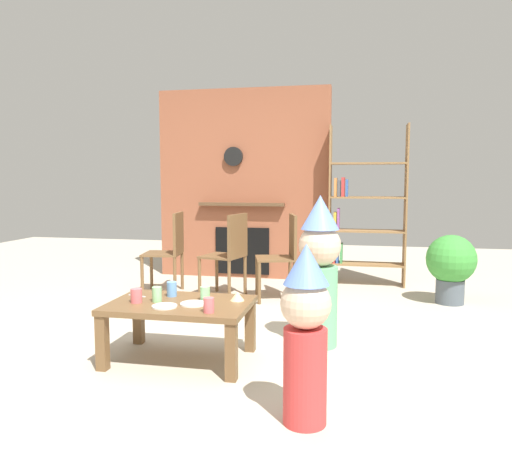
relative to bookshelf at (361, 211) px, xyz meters
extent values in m
plane|color=#BCB29E|center=(-1.02, -2.40, -0.89)|extent=(12.00, 12.00, 0.00)
cube|color=#935138|center=(-1.48, 0.20, 0.31)|extent=(2.20, 0.18, 2.40)
cube|color=black|center=(-1.48, 0.10, -0.54)|extent=(0.70, 0.02, 0.60)
cube|color=brown|center=(-1.48, 0.06, 0.06)|extent=(1.10, 0.10, 0.04)
cylinder|color=black|center=(-1.59, 0.08, 0.66)|extent=(0.24, 0.04, 0.24)
cube|color=olive|center=(-0.37, 0.00, 0.06)|extent=(0.02, 0.28, 1.90)
cube|color=olive|center=(0.51, 0.00, 0.06)|extent=(0.02, 0.28, 1.90)
cube|color=olive|center=(0.07, 0.00, -0.64)|extent=(0.86, 0.28, 0.02)
cube|color=olive|center=(0.07, 0.00, -0.24)|extent=(0.86, 0.28, 0.02)
cube|color=olive|center=(0.07, 0.00, 0.16)|extent=(0.86, 0.28, 0.02)
cube|color=olive|center=(0.07, 0.00, 0.56)|extent=(0.86, 0.28, 0.02)
cube|color=#B23333|center=(-0.31, 0.00, -0.55)|extent=(0.02, 0.20, 0.16)
cube|color=#3359A5|center=(-0.27, 0.00, -0.52)|extent=(0.03, 0.20, 0.22)
cube|color=#3F8C4C|center=(-0.22, 0.00, -0.51)|extent=(0.03, 0.20, 0.23)
cube|color=gold|center=(-0.30, 0.00, -0.12)|extent=(0.03, 0.20, 0.21)
cube|color=#8C4C99|center=(-0.27, 0.00, -0.10)|extent=(0.03, 0.20, 0.26)
cube|color=#D87F3F|center=(-0.30, 0.00, 0.28)|extent=(0.03, 0.20, 0.22)
cube|color=#4C4C51|center=(-0.26, 0.00, 0.27)|extent=(0.03, 0.20, 0.19)
cube|color=#B23333|center=(-0.22, 0.00, 0.29)|extent=(0.04, 0.20, 0.23)
cube|color=#3359A5|center=(-0.17, 0.00, 0.27)|extent=(0.03, 0.20, 0.20)
cube|color=brown|center=(-1.24, -2.84, -0.49)|extent=(0.97, 0.65, 0.04)
cube|color=brown|center=(-1.68, -3.12, -0.70)|extent=(0.07, 0.07, 0.37)
cube|color=brown|center=(-0.80, -3.12, -0.70)|extent=(0.07, 0.07, 0.37)
cube|color=brown|center=(-1.68, -2.56, -0.70)|extent=(0.07, 0.07, 0.37)
cube|color=brown|center=(-0.80, -2.56, -0.70)|extent=(0.07, 0.07, 0.37)
cylinder|color=#E5666B|center=(-1.53, -2.91, -0.42)|extent=(0.08, 0.08, 0.10)
cylinder|color=#8CD18C|center=(-1.08, -2.76, -0.42)|extent=(0.07, 0.07, 0.10)
cylinder|color=#8CD18C|center=(-1.40, -2.86, -0.42)|extent=(0.07, 0.07, 0.10)
cylinder|color=#669EE0|center=(-1.36, -2.69, -0.42)|extent=(0.07, 0.07, 0.11)
cylinder|color=#E5666B|center=(-0.96, -3.06, -0.43)|extent=(0.07, 0.07, 0.10)
cylinder|color=white|center=(-1.29, -2.99, -0.47)|extent=(0.17, 0.17, 0.01)
cylinder|color=white|center=(-1.13, -2.89, -0.47)|extent=(0.18, 0.18, 0.01)
cone|color=#EAC68C|center=(-0.86, -2.71, -0.44)|extent=(0.10, 0.10, 0.06)
cube|color=silver|center=(-1.61, -2.73, -0.47)|extent=(0.15, 0.06, 0.01)
cylinder|color=#D13838|center=(-0.29, -3.58, -0.63)|extent=(0.23, 0.23, 0.50)
sphere|color=beige|center=(-0.29, -3.58, -0.25)|extent=(0.26, 0.26, 0.26)
cone|color=#668CE5|center=(-0.29, -3.58, -0.05)|extent=(0.23, 0.23, 0.21)
cylinder|color=#66B27F|center=(-0.31, -2.34, -0.58)|extent=(0.28, 0.28, 0.61)
sphere|color=beige|center=(-0.31, -2.34, -0.11)|extent=(0.32, 0.32, 0.32)
cone|color=#668CE5|center=(-0.31, -2.34, 0.13)|extent=(0.29, 0.29, 0.25)
cube|color=brown|center=(-2.16, -0.90, -0.45)|extent=(0.45, 0.45, 0.02)
cube|color=brown|center=(-1.98, -0.87, -0.21)|extent=(0.08, 0.40, 0.45)
cylinder|color=brown|center=(-2.36, -0.74, -0.67)|extent=(0.04, 0.04, 0.43)
cylinder|color=brown|center=(-2.32, -1.10, -0.67)|extent=(0.04, 0.04, 0.43)
cylinder|color=brown|center=(-2.01, -0.70, -0.67)|extent=(0.04, 0.04, 0.43)
cylinder|color=brown|center=(-1.96, -1.05, -0.67)|extent=(0.04, 0.04, 0.43)
cube|color=brown|center=(-1.46, -0.94, -0.45)|extent=(0.49, 0.49, 0.02)
cube|color=brown|center=(-1.28, -0.98, -0.21)|extent=(0.13, 0.39, 0.45)
cylinder|color=brown|center=(-1.59, -0.72, -0.67)|extent=(0.04, 0.04, 0.43)
cylinder|color=brown|center=(-1.68, -1.07, -0.67)|extent=(0.04, 0.04, 0.43)
cylinder|color=brown|center=(-1.24, -0.81, -0.67)|extent=(0.04, 0.04, 0.43)
cylinder|color=brown|center=(-1.33, -1.16, -0.67)|extent=(0.04, 0.04, 0.43)
cube|color=brown|center=(-0.88, -0.97, -0.45)|extent=(0.49, 0.49, 0.02)
cube|color=brown|center=(-0.70, -0.93, -0.21)|extent=(0.13, 0.39, 0.45)
cylinder|color=brown|center=(-1.10, -0.85, -0.67)|extent=(0.04, 0.04, 0.43)
cylinder|color=brown|center=(-1.00, -1.20, -0.67)|extent=(0.04, 0.04, 0.43)
cylinder|color=brown|center=(-0.75, -0.75, -0.67)|extent=(0.04, 0.04, 0.43)
cylinder|color=brown|center=(-0.65, -1.10, -0.67)|extent=(0.04, 0.04, 0.43)
cylinder|color=#4C5660|center=(0.90, -0.77, -0.76)|extent=(0.28, 0.28, 0.25)
sphere|color=green|center=(0.90, -0.77, -0.43)|extent=(0.50, 0.50, 0.50)
camera|label=1|loc=(-0.04, -6.05, 0.38)|focal=34.88mm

